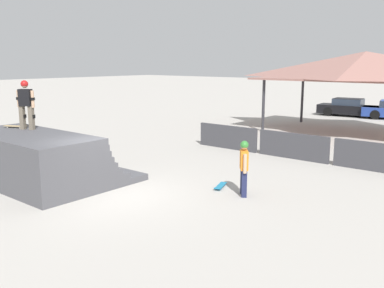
{
  "coord_description": "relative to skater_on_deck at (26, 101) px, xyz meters",
  "views": [
    {
      "loc": [
        9.62,
        -7.8,
        3.89
      ],
      "look_at": [
        -0.26,
        4.06,
        0.9
      ],
      "focal_mm": 40.0,
      "sensor_mm": 36.0,
      "label": 1
    }
  ],
  "objects": [
    {
      "name": "parked_car_black",
      "position": [
        2.45,
        23.39,
        -1.97
      ],
      "size": [
        4.42,
        2.05,
        1.27
      ],
      "rotation": [
        0.0,
        0.0,
        0.1
      ],
      "color": "black",
      "rests_on": "ground"
    },
    {
      "name": "skateboard_on_ground",
      "position": [
        5.81,
        3.06,
        -2.52
      ],
      "size": [
        0.49,
        0.87,
        0.09
      ],
      "rotation": [
        0.0,
        0.0,
        5.07
      ],
      "color": "blue",
      "rests_on": "ground"
    },
    {
      "name": "quarter_pipe_ramp",
      "position": [
        0.89,
        -0.22,
        -1.84
      ],
      "size": [
        5.06,
        3.91,
        1.63
      ],
      "color": "#4C4C51",
      "rests_on": "ground"
    },
    {
      "name": "pavilion_shelter",
      "position": [
        5.79,
        15.91,
        1.06
      ],
      "size": [
        10.84,
        5.73,
        4.4
      ],
      "color": "#2D2D33",
      "rests_on": "ground"
    },
    {
      "name": "skater_on_deck",
      "position": [
        0.0,
        0.0,
        0.0
      ],
      "size": [
        0.7,
        0.44,
        1.65
      ],
      "rotation": [
        0.0,
        0.0,
        0.44
      ],
      "color": "#6B6051",
      "rests_on": "quarter_pipe_ramp"
    },
    {
      "name": "barrier_fence",
      "position": [
        5.67,
        8.24,
        -2.05
      ],
      "size": [
        9.47,
        0.12,
        1.05
      ],
      "color": "#3D3D42",
      "rests_on": "ground"
    },
    {
      "name": "bystander_walking",
      "position": [
        6.79,
        2.88,
        -1.62
      ],
      "size": [
        0.48,
        0.56,
        1.64
      ],
      "rotation": [
        0.0,
        0.0,
        2.25
      ],
      "color": "#1E2347",
      "rests_on": "ground"
    },
    {
      "name": "skateboard_on_deck",
      "position": [
        -0.64,
        -0.07,
        -0.89
      ],
      "size": [
        0.86,
        0.52,
        0.09
      ],
      "rotation": [
        0.0,
        0.0,
        0.4
      ],
      "color": "silver",
      "rests_on": "quarter_pipe_ramp"
    },
    {
      "name": "ground_plane",
      "position": [
        3.75,
        0.41,
        -2.58
      ],
      "size": [
        160.0,
        160.0,
        0.0
      ],
      "primitive_type": "plane",
      "color": "#ADA8A0"
    }
  ]
}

